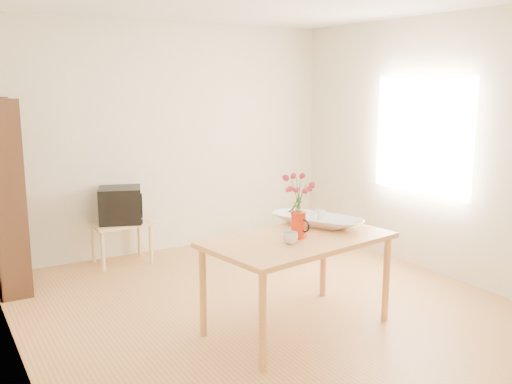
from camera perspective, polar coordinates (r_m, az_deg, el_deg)
room at (r=4.67m, az=2.16°, el=3.07°), size 4.50×4.50×4.50m
table at (r=4.49m, az=4.23°, el=-5.52°), size 1.56×1.05×0.75m
tv_stand at (r=6.31m, az=-13.32°, el=-3.59°), size 0.60×0.45×0.46m
bookshelf at (r=5.78m, az=-23.77°, el=-0.97°), size 0.28×0.70×1.80m
pitcher at (r=4.45m, az=4.25°, el=-3.38°), size 0.14×0.21×0.21m
flowers at (r=4.39m, az=4.31°, el=-0.04°), size 0.23×0.23×0.33m
mug at (r=4.28m, az=3.47°, el=-4.60°), size 0.16×0.16×0.09m
bowl at (r=4.78m, az=6.17°, el=-0.53°), size 0.69×0.69×0.49m
teacup_a at (r=4.77m, az=5.77°, el=-1.15°), size 0.09×0.09×0.06m
teacup_b at (r=4.83m, az=6.45°, el=-0.96°), size 0.09×0.09×0.07m
television at (r=6.26m, az=-13.46°, el=-1.20°), size 0.54×0.52×0.38m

